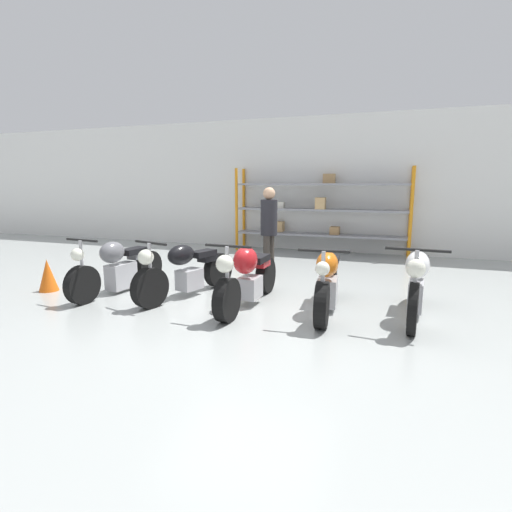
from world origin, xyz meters
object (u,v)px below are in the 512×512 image
Objects in this scene: shelving_rack at (318,210)px; motorcycle_grey at (118,268)px; motorcycle_black at (186,270)px; person_browsing at (269,225)px; motorcycle_white at (416,282)px; motorcycle_red at (248,276)px; motorcycle_orange at (327,281)px; traffic_cone at (48,275)px.

shelving_rack is 5.70m from motorcycle_grey.
person_browsing is at bearing 167.72° from motorcycle_black.
motorcycle_white is (4.69, 0.26, 0.09)m from motorcycle_grey.
motorcycle_grey is (-2.39, -5.12, -0.73)m from shelving_rack.
shelving_rack is at bearing -150.40° from motorcycle_white.
shelving_rack reaches higher than motorcycle_black.
motorcycle_red is 1.17m from motorcycle_orange.
motorcycle_white is 3.71× the size of traffic_cone.
person_browsing is at bearing 136.34° from motorcycle_grey.
motorcycle_white is 3.07m from person_browsing.
traffic_cone is at bearing -123.27° from shelving_rack.
motorcycle_white reaches higher than motorcycle_red.
motorcycle_orange is 1.02× the size of motorcycle_white.
traffic_cone is (-1.20, -0.35, -0.15)m from motorcycle_grey.
traffic_cone is at bearing -83.26° from motorcycle_red.
motorcycle_black is 2.29m from motorcycle_orange.
motorcycle_white reaches higher than motorcycle_grey.
person_browsing reaches higher than motorcycle_black.
motorcycle_red is 1.91m from person_browsing.
motorcycle_grey is at bearing 51.75° from person_browsing.
motorcycle_red reaches higher than motorcycle_black.
shelving_rack is 5.18m from motorcycle_red.
motorcycle_white is at bearing 5.85° from traffic_cone.
motorcycle_black is at bearing -83.67° from motorcycle_white.
motorcycle_white is at bearing 160.45° from person_browsing.
motorcycle_black is 0.99× the size of motorcycle_red.
motorcycle_black is (-1.18, -4.99, -0.71)m from shelving_rack.
motorcycle_grey is at bearing -115.04° from shelving_rack.
motorcycle_red is 1.22× the size of person_browsing.
motorcycle_red is (-0.05, -5.13, -0.69)m from shelving_rack.
motorcycle_red reaches higher than motorcycle_orange.
traffic_cone is (-5.89, -0.60, -0.23)m from motorcycle_white.
motorcycle_black is 1.20× the size of person_browsing.
shelving_rack reaches higher than motorcycle_red.
motorcycle_orange is 3.77× the size of traffic_cone.
shelving_rack is 2.62× the size of person_browsing.
shelving_rack is 2.18× the size of motorcycle_black.
shelving_rack is 2.17× the size of motorcycle_grey.
motorcycle_black is (1.21, 0.13, 0.01)m from motorcycle_grey.
shelving_rack is at bearing -172.07° from motorcycle_orange.
motorcycle_black is at bearing 73.24° from person_browsing.
traffic_cone is at bearing -68.15° from motorcycle_grey.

